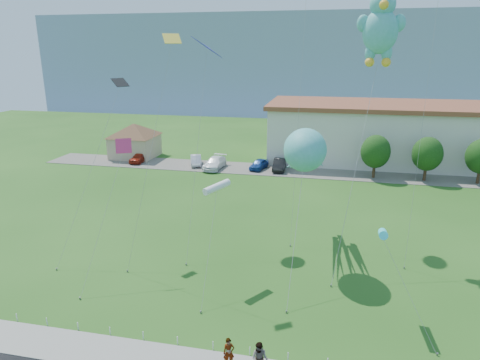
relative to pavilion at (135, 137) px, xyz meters
name	(u,v)px	position (x,y,z in m)	size (l,w,h in m)	color
ground	(237,337)	(24.00, -38.00, -3.02)	(160.00, 160.00, 0.00)	#214E16
parking_strip	(294,171)	(24.00, -3.00, -2.99)	(70.00, 6.00, 0.06)	#59544C
hill_ridge	(321,60)	(24.00, 82.00, 9.48)	(160.00, 50.00, 25.00)	#7591A2
pavilion	(135,137)	(0.00, 0.00, 0.00)	(9.20, 9.20, 5.00)	tan
rope_fence	(231,348)	(24.00, -39.30, -2.77)	(26.05, 0.05, 0.50)	white
tree_near	(376,152)	(34.00, -4.00, 0.36)	(3.60, 3.60, 5.47)	#3F2B19
tree_mid	(427,154)	(40.00, -4.00, 0.36)	(3.60, 3.60, 5.47)	#3F2B19
pedestrian_left	(229,353)	(24.14, -40.42, -2.13)	(0.58, 0.38, 1.58)	gray
pedestrian_right	(260,359)	(25.75, -40.68, -2.04)	(0.86, 0.67, 1.77)	gray
parked_car_red	(140,157)	(2.02, -2.88, -2.27)	(1.65, 4.09, 1.39)	#AB2715
parked_car_silver	(196,160)	(10.34, -2.75, -2.29)	(1.42, 4.08, 1.34)	silver
parked_car_white	(215,163)	(13.39, -3.99, -2.21)	(2.12, 5.21, 1.51)	white
parked_car_blue	(259,164)	(19.28, -3.01, -2.31)	(1.55, 3.86, 1.32)	navy
parked_car_black	(279,164)	(22.03, -2.91, -2.23)	(1.56, 4.48, 1.48)	black
octopus_kite	(306,155)	(26.74, -26.93, 4.96)	(3.05, 13.29, 10.11)	teal
teddy_bear_kite	(381,26)	(31.59, -22.84, 14.06)	(4.28, 9.82, 19.70)	teal
small_kite_cyan	(383,234)	(31.76, -33.92, 2.15)	(3.17, 4.55, 5.65)	#36E7F6
small_kite_white	(217,188)	(21.13, -31.24, 3.41)	(0.54, 6.22, 6.91)	white
small_kite_yellow	(165,72)	(17.54, -30.46, 10.91)	(3.97, 3.09, 16.50)	gold
small_kite_black	(113,105)	(12.00, -27.65, 8.33)	(3.53, 7.21, 13.41)	black
small_kite_blue	(207,52)	(18.06, -22.57, 12.22)	(1.80, 9.01, 16.29)	#312AEE
small_kite_pink	(119,161)	(14.08, -31.20, 4.92)	(1.54, 6.55, 9.30)	#D62F61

